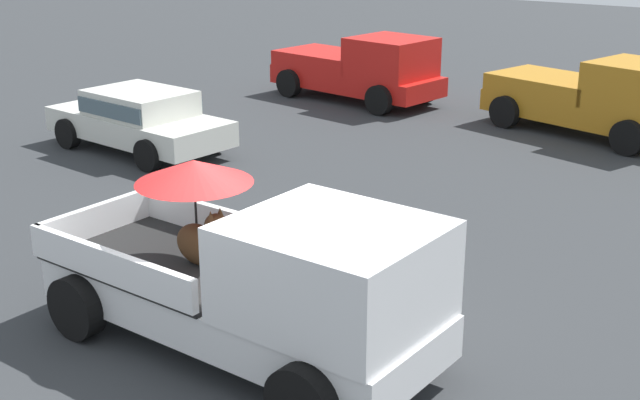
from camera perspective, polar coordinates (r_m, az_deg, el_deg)
The scene contains 5 objects.
ground_plane at distance 10.47m, azimuth -5.41°, elevation -9.74°, with size 80.00×80.00×0.00m, color #2D3033.
pickup_truck_main at distance 9.77m, azimuth -3.64°, elevation -5.45°, with size 5.15×2.48×2.17m.
pickup_truck_red at distance 20.62m, azimuth 17.96°, elevation 6.50°, with size 5.10×3.11×1.80m.
pickup_truck_far at distance 23.24m, azimuth 2.79°, elevation 8.72°, with size 5.02×2.75×1.80m.
parked_sedan_near at distance 18.75m, azimuth -11.94°, elevation 5.42°, with size 4.46×2.32×1.33m.
Camera 1 is at (5.88, -7.06, 5.02)m, focal length 48.03 mm.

